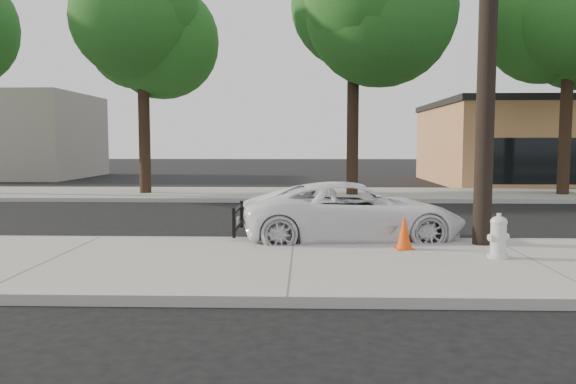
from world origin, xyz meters
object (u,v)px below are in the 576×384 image
(fire_hydrant, at_px, (498,238))
(traffic_cone, at_px, (404,232))
(utility_pole, at_px, (489,0))
(police_cruiser, at_px, (353,212))

(fire_hydrant, relative_size, traffic_cone, 1.12)
(utility_pole, distance_m, traffic_cone, 4.56)
(traffic_cone, bearing_deg, police_cruiser, 118.48)
(traffic_cone, bearing_deg, utility_pole, 19.04)
(police_cruiser, xyz_separation_m, fire_hydrant, (2.25, -2.24, -0.14))
(fire_hydrant, height_order, traffic_cone, fire_hydrant)
(fire_hydrant, distance_m, traffic_cone, 1.63)
(utility_pole, bearing_deg, traffic_cone, -160.96)
(police_cruiser, distance_m, fire_hydrant, 3.18)
(utility_pole, bearing_deg, fire_hydrant, -95.68)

